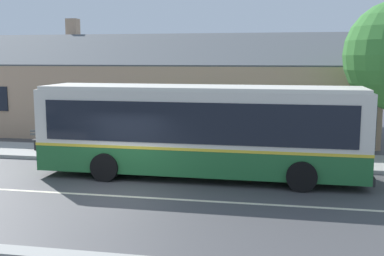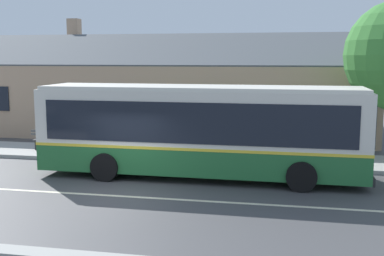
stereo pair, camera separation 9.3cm
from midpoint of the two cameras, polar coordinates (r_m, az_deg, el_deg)
name	(u,v)px [view 2 (the right image)]	position (r m, az deg, el deg)	size (l,w,h in m)	color
ground_plane	(112,196)	(15.48, -9.29, -7.93)	(300.00, 300.00, 0.00)	#424244
sidewalk_far	(161,156)	(21.02, -3.57, -3.27)	(60.00, 3.00, 0.15)	#9E9E99
curb_near	(35,254)	(11.39, -17.93, -14.01)	(60.00, 0.50, 0.12)	#9E9E99
lane_divider_stripe	(112,196)	(15.48, -9.29, -7.91)	(60.00, 0.16, 0.01)	beige
community_building	(167,95)	(29.01, -2.87, 3.91)	(23.50, 9.83, 6.72)	tan
transit_bus	(201,129)	(17.24, 1.18, -0.10)	(11.63, 2.84, 3.31)	#236633
bench_by_building	(50,141)	(22.67, -16.39, -1.49)	(1.55, 0.51, 0.94)	#4C4C4C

